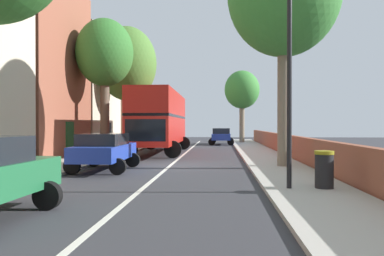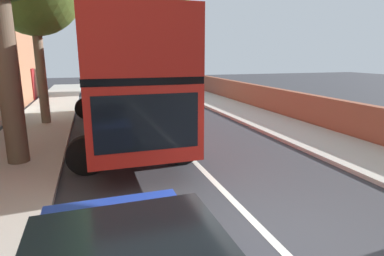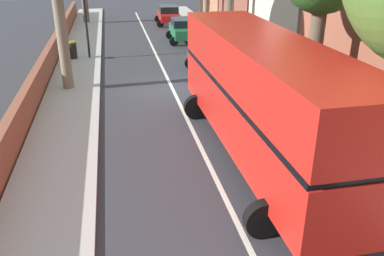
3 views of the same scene
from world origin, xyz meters
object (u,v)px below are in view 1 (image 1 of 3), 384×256
(double_decker_bus, at_px, (160,118))
(litter_bin_right, at_px, (324,169))
(street_tree_left_0, at_px, (105,54))
(street_tree_right_3, at_px, (242,90))
(parked_car_blue_right_3, at_px, (221,135))
(parked_car_blue_left_1, at_px, (105,149))
(lamppost_right, at_px, (289,59))
(street_tree_left_4, at_px, (127,64))

(double_decker_bus, relative_size, litter_bin_right, 10.68)
(double_decker_bus, bearing_deg, street_tree_left_0, -139.31)
(street_tree_right_3, relative_size, litter_bin_right, 6.96)
(street_tree_left_0, bearing_deg, parked_car_blue_right_3, 62.77)
(parked_car_blue_right_3, bearing_deg, double_decker_bus, -110.12)
(double_decker_bus, relative_size, parked_car_blue_left_1, 2.55)
(double_decker_bus, xyz_separation_m, street_tree_right_3, (6.33, 14.22, 3.14))
(litter_bin_right, bearing_deg, street_tree_right_3, 91.33)
(double_decker_bus, distance_m, street_tree_right_3, 15.88)
(double_decker_bus, relative_size, street_tree_left_0, 1.36)
(double_decker_bus, distance_m, lamppost_right, 16.04)
(double_decker_bus, height_order, parked_car_blue_right_3, double_decker_bus)
(street_tree_right_3, height_order, lamppost_right, street_tree_right_3)
(parked_car_blue_right_3, distance_m, street_tree_left_4, 12.56)
(parked_car_blue_right_3, relative_size, street_tree_right_3, 0.59)
(street_tree_right_3, relative_size, street_tree_left_4, 0.80)
(parked_car_blue_left_1, height_order, lamppost_right, lamppost_right)
(parked_car_blue_left_1, bearing_deg, parked_car_blue_right_3, 76.94)
(street_tree_right_3, distance_m, lamppost_right, 29.07)
(parked_car_blue_left_1, distance_m, street_tree_left_4, 14.24)
(parked_car_blue_left_1, xyz_separation_m, street_tree_left_0, (-2.25, 7.47, 5.36))
(parked_car_blue_right_3, xyz_separation_m, lamppost_right, (1.80, -26.26, 2.89))
(lamppost_right, bearing_deg, litter_bin_right, 4.21)
(lamppost_right, bearing_deg, parked_car_blue_left_1, 145.29)
(lamppost_right, xyz_separation_m, litter_bin_right, (1.00, 0.07, -3.15))
(lamppost_right, bearing_deg, street_tree_left_0, 126.59)
(parked_car_blue_left_1, distance_m, lamppost_right, 8.76)
(lamppost_right, relative_size, litter_bin_right, 5.93)
(parked_car_blue_right_3, distance_m, litter_bin_right, 26.33)
(parked_car_blue_right_3, bearing_deg, litter_bin_right, -83.89)
(parked_car_blue_left_1, height_order, street_tree_right_3, street_tree_right_3)
(street_tree_left_4, bearing_deg, lamppost_right, -62.99)
(parked_car_blue_right_3, height_order, litter_bin_right, parked_car_blue_right_3)
(litter_bin_right, bearing_deg, parked_car_blue_right_3, 96.11)
(lamppost_right, distance_m, litter_bin_right, 3.31)
(parked_car_blue_left_1, height_order, street_tree_left_4, street_tree_left_4)
(double_decker_bus, distance_m, street_tree_left_0, 5.61)
(parked_car_blue_left_1, bearing_deg, street_tree_left_0, 106.72)
(double_decker_bus, height_order, street_tree_right_3, street_tree_right_3)
(street_tree_right_3, bearing_deg, parked_car_blue_right_3, -127.66)
(parked_car_blue_right_3, relative_size, lamppost_right, 0.69)
(street_tree_left_4, relative_size, lamppost_right, 1.46)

